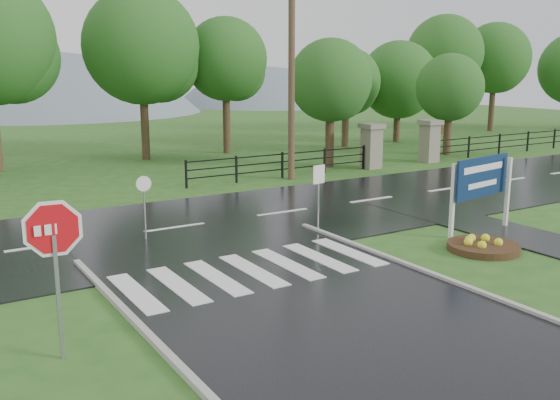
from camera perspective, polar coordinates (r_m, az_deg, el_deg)
ground at (r=11.81m, az=9.81°, el=-13.19°), size 120.00×120.00×0.00m
main_road at (r=19.93m, az=-9.58°, el=-2.62°), size 90.00×8.00×0.04m
walkway at (r=20.33m, az=20.38°, el=-2.93°), size 2.20×11.00×0.04m
crosswalk at (r=15.58m, az=-2.51°, el=-6.42°), size 6.50×2.80×0.02m
pillar_west at (r=31.53m, az=8.36°, el=5.00°), size 1.00×1.00×2.24m
pillar_east at (r=34.23m, az=13.52°, el=5.35°), size 1.00×1.00×2.24m
fence_west at (r=28.52m, az=0.22°, el=3.47°), size 9.58×0.08×1.20m
fence_east at (r=42.56m, az=23.80°, el=5.33°), size 20.58×0.08×1.20m
hills at (r=76.49m, az=-22.63°, el=-4.43°), size 102.00×48.00×48.00m
treeline at (r=33.32m, az=-17.21°, el=2.92°), size 83.20×5.20×10.00m
stop_sign at (r=11.19m, az=-19.95°, el=-3.83°), size 1.34×0.17×3.02m
estate_billboard at (r=19.90m, az=17.99°, el=1.69°), size 2.66×0.51×2.35m
flower_bed at (r=18.23m, az=18.11°, el=-3.98°), size 1.97×1.97×0.39m
reg_sign_small at (r=19.00m, az=3.56°, el=1.41°), size 0.46×0.09×2.09m
reg_sign_round at (r=18.47m, az=-12.31°, el=0.09°), size 0.45×0.07×1.93m
utility_pole_east at (r=27.86m, az=1.06°, el=10.99°), size 1.56×0.36×8.78m
entrance_tree_left at (r=31.56m, az=4.65°, el=10.81°), size 4.12×4.12×6.41m
entrance_tree_right at (r=37.17m, az=15.27°, el=9.86°), size 3.82×3.82×5.76m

